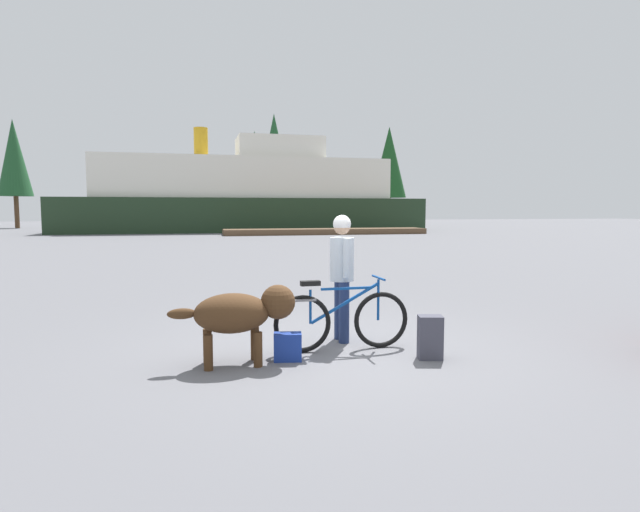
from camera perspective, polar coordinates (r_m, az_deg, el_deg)
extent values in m
plane|color=slate|center=(6.59, 1.60, -10.32)|extent=(160.00, 160.00, 0.00)
torus|color=black|center=(6.69, 6.70, -6.96)|extent=(0.72, 0.06, 0.72)
torus|color=black|center=(6.41, -1.95, -7.46)|extent=(0.72, 0.06, 0.72)
cube|color=navy|center=(6.47, 2.91, -3.56)|extent=(0.65, 0.03, 0.03)
cube|color=navy|center=(6.49, 2.73, -5.18)|extent=(0.87, 0.03, 0.49)
cylinder|color=navy|center=(6.39, -1.07, -5.58)|extent=(0.03, 0.03, 0.42)
cylinder|color=navy|center=(6.63, 6.39, -4.78)|extent=(0.03, 0.03, 0.52)
cube|color=black|center=(6.34, -1.07, -3.00)|extent=(0.24, 0.10, 0.06)
cylinder|color=navy|center=(6.58, 6.42, -2.38)|extent=(0.03, 0.44, 0.03)
cube|color=slate|center=(6.35, -2.13, -4.82)|extent=(0.36, 0.14, 0.02)
cylinder|color=navy|center=(7.08, 2.14, -5.86)|extent=(0.14, 0.14, 0.81)
cylinder|color=navy|center=(6.87, 2.65, -6.20)|extent=(0.14, 0.14, 0.81)
cylinder|color=silver|center=(6.88, 2.41, -0.36)|extent=(0.32, 0.32, 0.57)
cylinder|color=silver|center=(7.08, 1.92, 0.07)|extent=(0.09, 0.09, 0.51)
cylinder|color=silver|center=(6.66, 2.94, -0.25)|extent=(0.09, 0.09, 0.51)
sphere|color=tan|center=(6.85, 2.43, 3.28)|extent=(0.22, 0.22, 0.22)
sphere|color=white|center=(6.85, 2.43, 3.53)|extent=(0.24, 0.24, 0.24)
ellipsoid|color=#472D19|center=(5.95, -9.64, -6.20)|extent=(0.85, 0.53, 0.45)
sphere|color=#472D19|center=(5.99, -4.63, -5.04)|extent=(0.40, 0.40, 0.40)
ellipsoid|color=#472D19|center=(5.94, -14.91, -6.14)|extent=(0.32, 0.12, 0.12)
cylinder|color=#472D19|center=(6.21, -7.15, -9.45)|extent=(0.10, 0.10, 0.39)
cylinder|color=#472D19|center=(5.93, -6.82, -10.14)|extent=(0.10, 0.10, 0.39)
cylinder|color=#472D19|center=(6.17, -12.23, -9.61)|extent=(0.10, 0.10, 0.39)
cylinder|color=#472D19|center=(5.89, -12.15, -10.32)|extent=(0.10, 0.10, 0.39)
cube|color=#3F3F4C|center=(6.31, 11.99, -8.72)|extent=(0.32, 0.27, 0.51)
cube|color=navy|center=(6.14, -3.56, -9.92)|extent=(0.35, 0.23, 0.33)
cube|color=brown|center=(37.20, 0.65, 2.71)|extent=(14.48, 2.41, 0.40)
cube|color=#1E331E|center=(43.32, -8.21, 4.49)|extent=(28.67, 7.51, 2.65)
cube|color=silver|center=(43.39, -8.26, 8.35)|extent=(22.93, 6.31, 3.20)
cube|color=silver|center=(43.97, -4.50, 11.61)|extent=(6.88, 4.51, 1.80)
cylinder|color=#BF8C19|center=(43.44, -12.93, 11.98)|extent=(1.10, 1.10, 2.40)
ellipsoid|color=silver|center=(45.77, -7.52, 3.43)|extent=(8.20, 2.30, 0.90)
cylinder|color=#B2B2B7|center=(45.81, -7.57, 7.88)|extent=(0.14, 0.14, 6.22)
cylinder|color=#B2B2B7|center=(45.64, -9.09, 5.48)|extent=(3.69, 0.10, 0.10)
cylinder|color=#4C331E|center=(57.39, -30.30, 4.18)|extent=(0.42, 0.42, 3.04)
cone|color=#1E4C28|center=(57.59, -30.53, 9.28)|extent=(3.07, 3.07, 7.22)
cylinder|color=#4C331E|center=(56.89, -7.10, 4.64)|extent=(0.45, 0.45, 2.67)
cone|color=#1E4C28|center=(57.08, -7.16, 9.74)|extent=(3.62, 3.62, 7.48)
cylinder|color=#4C331E|center=(59.74, 7.52, 4.87)|extent=(0.47, 0.47, 3.12)
cone|color=#19471E|center=(59.97, 7.58, 10.16)|extent=(3.88, 3.88, 7.92)
cylinder|color=#4C331E|center=(60.32, -4.99, 4.89)|extent=(0.36, 0.36, 3.09)
cone|color=#1E4C28|center=(60.63, -5.04, 10.87)|extent=(4.12, 4.12, 9.54)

